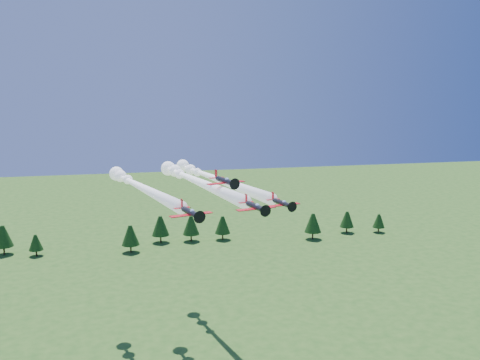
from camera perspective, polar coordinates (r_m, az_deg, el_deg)
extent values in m
cylinder|color=black|center=(93.79, 1.62, -2.83)|extent=(2.15, 5.42, 0.99)
cone|color=black|center=(91.10, 2.51, -3.21)|extent=(1.16, 1.09, 0.99)
cone|color=black|center=(90.59, 2.69, -3.29)|extent=(0.52, 0.53, 0.43)
cylinder|color=black|center=(90.45, 2.74, -3.31)|extent=(2.03, 0.50, 2.08)
cube|color=red|center=(93.52, 1.73, -3.07)|extent=(7.43, 2.92, 0.12)
cube|color=red|center=(96.85, 0.68, -2.39)|extent=(2.98, 1.45, 0.07)
cube|color=red|center=(96.77, 0.65, -1.92)|extent=(0.29, 0.94, 1.43)
ellipsoid|color=#91B6E1|center=(92.94, 1.87, -2.70)|extent=(0.96, 1.31, 0.62)
sphere|color=white|center=(129.85, -6.39, 0.66)|extent=(2.30, 2.30, 2.30)
sphere|color=white|center=(134.60, -7.10, 0.97)|extent=(3.00, 3.00, 3.00)
sphere|color=white|center=(139.36, -7.76, 1.26)|extent=(3.70, 3.70, 3.70)
cylinder|color=black|center=(97.70, -5.35, -3.44)|extent=(2.64, 5.95, 1.09)
cone|color=black|center=(94.64, -4.53, -3.86)|extent=(1.31, 1.24, 1.09)
cone|color=black|center=(94.06, -4.37, -3.94)|extent=(0.59, 0.60, 0.48)
cylinder|color=black|center=(93.89, -4.33, -3.97)|extent=(2.21, 0.66, 2.28)
cube|color=red|center=(97.39, -5.24, -3.69)|extent=(8.15, 3.59, 0.13)
cube|color=red|center=(101.17, -6.21, -2.96)|extent=(3.29, 1.74, 0.08)
cube|color=red|center=(101.08, -6.24, -2.47)|extent=(0.37, 1.02, 1.58)
ellipsoid|color=#91B6E1|center=(96.72, -5.12, -3.30)|extent=(1.11, 1.47, 0.68)
sphere|color=white|center=(134.24, -11.96, 0.03)|extent=(2.30, 2.30, 2.30)
sphere|color=white|center=(138.95, -12.55, 0.34)|extent=(3.00, 3.00, 3.00)
sphere|color=white|center=(143.68, -13.09, 0.62)|extent=(3.70, 3.70, 3.70)
cylinder|color=black|center=(108.40, 4.48, -2.46)|extent=(2.29, 5.56, 1.01)
cone|color=black|center=(105.74, 5.37, -2.78)|extent=(1.20, 1.13, 1.01)
cone|color=black|center=(105.24, 5.54, -2.85)|extent=(0.54, 0.55, 0.45)
cylinder|color=black|center=(105.10, 5.59, -2.86)|extent=(2.08, 0.55, 2.13)
cube|color=red|center=(108.13, 4.59, -2.66)|extent=(7.61, 3.12, 0.12)
cube|color=red|center=(111.42, 3.53, -2.08)|extent=(3.06, 1.54, 0.07)
cube|color=red|center=(111.34, 3.51, -1.66)|extent=(0.32, 0.96, 1.47)
ellipsoid|color=#91B6E1|center=(107.55, 4.73, -2.34)|extent=(1.00, 1.36, 0.63)
sphere|color=white|center=(148.01, -4.47, 0.86)|extent=(2.30, 2.30, 2.30)
sphere|color=white|center=(153.32, -5.28, 1.16)|extent=(3.00, 3.00, 3.00)
sphere|color=white|center=(158.65, -6.03, 1.44)|extent=(3.70, 3.70, 3.70)
cylinder|color=black|center=(107.37, -1.64, -0.08)|extent=(2.67, 5.96, 1.09)
cone|color=black|center=(104.37, -0.78, -0.36)|extent=(1.32, 1.24, 1.09)
cone|color=black|center=(103.80, -0.61, -0.42)|extent=(0.60, 0.60, 0.48)
cylinder|color=black|center=(103.64, -0.57, -0.43)|extent=(2.21, 0.67, 2.29)
cube|color=red|center=(107.05, -1.53, -0.30)|extent=(8.16, 3.64, 0.13)
cube|color=red|center=(110.78, -2.55, 0.25)|extent=(3.30, 1.76, 0.08)
cube|color=red|center=(110.73, -2.58, 0.71)|extent=(0.38, 1.02, 1.58)
ellipsoid|color=#91B6E1|center=(106.44, -1.40, 0.08)|extent=(1.12, 1.47, 0.68)
cylinder|color=#382314|center=(221.35, -23.86, -6.89)|extent=(0.60, 0.60, 3.13)
cone|color=black|center=(219.89, -23.96, -5.49)|extent=(7.16, 7.16, 8.06)
cylinder|color=#382314|center=(221.95, -1.86, -6.03)|extent=(0.60, 0.60, 2.77)
cone|color=black|center=(220.65, -1.87, -4.80)|extent=(6.33, 6.33, 7.12)
cylinder|color=#382314|center=(220.21, -8.45, -6.22)|extent=(0.60, 0.60, 3.07)
cone|color=black|center=(218.77, -8.49, -4.84)|extent=(7.02, 7.02, 7.89)
cylinder|color=#382314|center=(220.53, -5.23, -6.15)|extent=(0.60, 0.60, 2.95)
cone|color=black|center=(219.14, -5.25, -4.82)|extent=(6.75, 6.75, 7.59)
cylinder|color=#382314|center=(236.78, 11.30, -5.22)|extent=(0.60, 0.60, 2.63)
cone|color=black|center=(235.62, 11.34, -4.12)|extent=(6.01, 6.01, 6.76)
cylinder|color=#382314|center=(240.49, 14.55, -5.16)|extent=(0.60, 0.60, 2.26)
cone|color=black|center=(239.50, 14.59, -4.23)|extent=(5.16, 5.16, 5.81)
cylinder|color=#382314|center=(209.56, -11.56, -7.17)|extent=(0.60, 0.60, 2.94)
cone|color=black|center=(208.11, -11.61, -5.79)|extent=(6.72, 6.72, 7.56)
cylinder|color=#382314|center=(224.76, 7.75, -5.88)|extent=(0.60, 0.60, 3.02)
cone|color=black|center=(223.37, 7.79, -4.55)|extent=(6.91, 6.91, 7.77)
cylinder|color=#382314|center=(215.08, -20.89, -7.28)|extent=(0.60, 0.60, 2.28)
cone|color=black|center=(213.97, -20.96, -6.24)|extent=(5.22, 5.22, 5.87)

